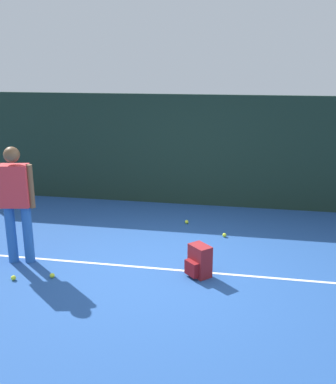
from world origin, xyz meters
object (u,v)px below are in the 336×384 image
(backpack, at_px, (199,261))
(tennis_ball_by_fence, at_px, (52,275))
(tennis_player, at_px, (16,198))
(tennis_ball_far_left, at_px, (13,278))
(tennis_ball_near_player, at_px, (187,222))
(tennis_ball_mid_court, at_px, (224,235))

(backpack, distance_m, tennis_ball_by_fence, 2.00)
(tennis_player, height_order, tennis_ball_by_fence, tennis_player)
(backpack, bearing_deg, tennis_ball_far_left, -121.43)
(tennis_ball_near_player, distance_m, tennis_ball_by_fence, 2.83)
(tennis_ball_mid_court, height_order, tennis_ball_far_left, same)
(tennis_player, xyz_separation_m, tennis_ball_near_player, (2.15, 2.00, -0.93))
(backpack, height_order, tennis_ball_far_left, backpack)
(tennis_ball_mid_court, bearing_deg, tennis_player, -152.52)
(tennis_ball_far_left, bearing_deg, tennis_ball_mid_court, 37.29)
(backpack, height_order, tennis_ball_near_player, backpack)
(tennis_ball_by_fence, bearing_deg, tennis_ball_far_left, -161.99)
(backpack, distance_m, tennis_ball_far_left, 2.50)
(backpack, relative_size, tennis_ball_by_fence, 6.67)
(tennis_ball_by_fence, height_order, tennis_ball_far_left, same)
(tennis_ball_near_player, xyz_separation_m, tennis_ball_far_left, (-1.98, -2.56, 0.00))
(backpack, bearing_deg, tennis_player, -134.43)
(backpack, distance_m, tennis_ball_mid_court, 1.50)
(tennis_ball_near_player, relative_size, tennis_ball_by_fence, 1.00)
(tennis_ball_near_player, bearing_deg, tennis_ball_mid_court, -35.85)
(tennis_ball_far_left, bearing_deg, tennis_ball_by_fence, 18.01)
(tennis_ball_mid_court, distance_m, tennis_ball_far_left, 3.38)
(tennis_ball_by_fence, distance_m, tennis_ball_mid_court, 2.90)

